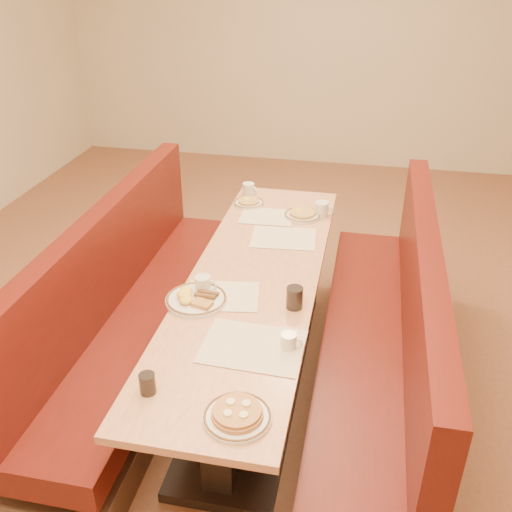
% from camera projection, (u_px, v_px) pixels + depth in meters
% --- Properties ---
extents(ground, '(8.00, 8.00, 0.00)m').
position_uv_depth(ground, '(254.00, 381.00, 3.49)').
color(ground, '#9E6647').
rests_on(ground, ground).
extents(room_envelope, '(6.04, 8.04, 2.82)m').
position_uv_depth(room_envelope, '(254.00, 51.00, 2.55)').
color(room_envelope, beige).
rests_on(room_envelope, ground).
extents(diner_table, '(0.70, 2.50, 0.75)m').
position_uv_depth(diner_table, '(254.00, 332.00, 3.31)').
color(diner_table, black).
rests_on(diner_table, ground).
extents(booth_left, '(0.55, 2.50, 1.05)m').
position_uv_depth(booth_left, '(136.00, 319.00, 3.45)').
color(booth_left, '#4C3326').
rests_on(booth_left, ground).
extents(booth_right, '(0.55, 2.50, 1.05)m').
position_uv_depth(booth_right, '(382.00, 349.00, 3.19)').
color(booth_right, '#4C3326').
rests_on(booth_right, ground).
extents(placemat_near_left, '(0.41, 0.34, 0.00)m').
position_uv_depth(placemat_near_left, '(222.00, 296.00, 2.95)').
color(placemat_near_left, '#FFEDC7').
rests_on(placemat_near_left, diner_table).
extents(placemat_near_right, '(0.47, 0.36, 0.00)m').
position_uv_depth(placemat_near_right, '(253.00, 346.00, 2.58)').
color(placemat_near_right, '#FFEDC7').
rests_on(placemat_near_right, diner_table).
extents(placemat_far_left, '(0.36, 0.28, 0.00)m').
position_uv_depth(placemat_far_left, '(267.00, 216.00, 3.79)').
color(placemat_far_left, '#FFEDC7').
rests_on(placemat_far_left, diner_table).
extents(placemat_far_right, '(0.42, 0.33, 0.00)m').
position_uv_depth(placemat_far_right, '(283.00, 238.00, 3.52)').
color(placemat_far_right, '#FFEDC7').
rests_on(placemat_far_right, diner_table).
extents(pancake_plate, '(0.27, 0.27, 0.06)m').
position_uv_depth(pancake_plate, '(237.00, 415.00, 2.19)').
color(pancake_plate, silver).
rests_on(pancake_plate, diner_table).
extents(eggs_plate, '(0.31, 0.31, 0.06)m').
position_uv_depth(eggs_plate, '(195.00, 299.00, 2.90)').
color(eggs_plate, silver).
rests_on(eggs_plate, diner_table).
extents(extra_plate_mid, '(0.24, 0.24, 0.05)m').
position_uv_depth(extra_plate_mid, '(302.00, 215.00, 3.79)').
color(extra_plate_mid, silver).
rests_on(extra_plate_mid, diner_table).
extents(extra_plate_far, '(0.21, 0.21, 0.04)m').
position_uv_depth(extra_plate_far, '(249.00, 202.00, 3.97)').
color(extra_plate_far, silver).
rests_on(extra_plate_far, diner_table).
extents(coffee_mug_a, '(0.10, 0.07, 0.08)m').
position_uv_depth(coffee_mug_a, '(289.00, 341.00, 2.56)').
color(coffee_mug_a, silver).
rests_on(coffee_mug_a, diner_table).
extents(coffee_mug_b, '(0.12, 0.08, 0.09)m').
position_uv_depth(coffee_mug_b, '(203.00, 284.00, 2.97)').
color(coffee_mug_b, silver).
rests_on(coffee_mug_b, diner_table).
extents(coffee_mug_c, '(0.13, 0.09, 0.10)m').
position_uv_depth(coffee_mug_c, '(322.00, 209.00, 3.78)').
color(coffee_mug_c, silver).
rests_on(coffee_mug_c, diner_table).
extents(coffee_mug_d, '(0.11, 0.08, 0.09)m').
position_uv_depth(coffee_mug_d, '(249.00, 189.00, 4.09)').
color(coffee_mug_d, silver).
rests_on(coffee_mug_d, diner_table).
extents(soda_tumbler_near, '(0.07, 0.07, 0.09)m').
position_uv_depth(soda_tumbler_near, '(147.00, 384.00, 2.31)').
color(soda_tumbler_near, black).
rests_on(soda_tumbler_near, diner_table).
extents(soda_tumbler_mid, '(0.08, 0.08, 0.12)m').
position_uv_depth(soda_tumbler_mid, '(295.00, 298.00, 2.84)').
color(soda_tumbler_mid, black).
rests_on(soda_tumbler_mid, diner_table).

